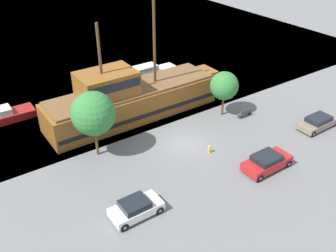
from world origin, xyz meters
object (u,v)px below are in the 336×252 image
at_px(parked_car_curb_mid, 267,162).
at_px(parked_car_curb_rear, 319,122).
at_px(moored_boat_dockside, 3,116).
at_px(fire_hydrant, 209,149).
at_px(bench_promenade_east, 245,113).
at_px(pirate_ship, 130,99).
at_px(parked_car_curb_front, 136,208).
at_px(moored_boat_outer, 148,73).

xyz_separation_m(parked_car_curb_mid, parked_car_curb_rear, (9.39, 1.79, -0.09)).
bearing_deg(moored_boat_dockside, fire_hydrant, -49.89).
height_order(parked_car_curb_mid, parked_car_curb_rear, parked_car_curb_mid).
height_order(fire_hydrant, bench_promenade_east, bench_promenade_east).
relative_size(pirate_ship, parked_car_curb_mid, 4.49).
bearing_deg(parked_car_curb_front, pirate_ship, 61.70).
bearing_deg(parked_car_curb_mid, moored_boat_dockside, 127.71).
bearing_deg(moored_boat_dockside, parked_car_curb_mid, -52.29).
height_order(pirate_ship, fire_hydrant, pirate_ship).
distance_m(moored_boat_outer, bench_promenade_east, 14.66).
bearing_deg(parked_car_curb_mid, bench_promenade_east, 56.83).
distance_m(moored_boat_outer, fire_hydrant, 17.75).
bearing_deg(moored_boat_outer, fire_hydrant, -103.61).
relative_size(pirate_ship, bench_promenade_east, 12.30).
xyz_separation_m(parked_car_curb_front, bench_promenade_east, (16.78, 6.02, -0.24)).
distance_m(pirate_ship, moored_boat_dockside, 13.23).
distance_m(parked_car_curb_rear, fire_hydrant, 12.14).
distance_m(moored_boat_outer, parked_car_curb_rear, 21.45).
bearing_deg(parked_car_curb_mid, parked_car_curb_front, 172.77).
distance_m(parked_car_curb_mid, bench_promenade_east, 8.99).
xyz_separation_m(moored_boat_dockside, moored_boat_outer, (18.03, 0.80, 0.10)).
xyz_separation_m(pirate_ship, parked_car_curb_front, (-6.98, -12.97, -1.38)).
xyz_separation_m(pirate_ship, bench_promenade_east, (9.80, -6.95, -1.62)).
height_order(parked_car_curb_rear, bench_promenade_east, parked_car_curb_rear).
relative_size(pirate_ship, moored_boat_outer, 2.49).
distance_m(pirate_ship, fire_hydrant, 10.32).
relative_size(parked_car_curb_front, fire_hydrant, 4.97).
bearing_deg(pirate_ship, parked_car_curb_mid, -71.37).
bearing_deg(fire_hydrant, pirate_ship, 104.02).
xyz_separation_m(parked_car_curb_rear, bench_promenade_east, (-4.48, 5.74, -0.21)).
bearing_deg(moored_boat_dockside, moored_boat_outer, 2.55).
distance_m(moored_boat_dockside, parked_car_curb_mid, 26.59).
height_order(parked_car_curb_front, parked_car_curb_mid, parked_car_curb_mid).
height_order(moored_boat_dockside, parked_car_curb_front, moored_boat_dockside).
height_order(moored_boat_outer, fire_hydrant, moored_boat_outer).
bearing_deg(moored_boat_outer, bench_promenade_east, -77.58).
bearing_deg(moored_boat_outer, parked_car_curb_front, -123.83).
relative_size(parked_car_curb_mid, bench_promenade_east, 2.74).
relative_size(moored_boat_outer, parked_car_curb_front, 2.09).
distance_m(moored_boat_dockside, bench_promenade_east, 25.13).
xyz_separation_m(moored_boat_outer, parked_car_curb_rear, (7.63, -20.05, -0.02)).
bearing_deg(parked_car_curb_front, bench_promenade_east, 19.73).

